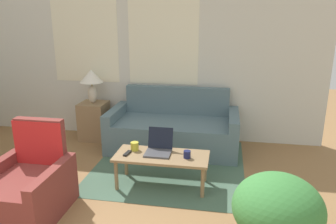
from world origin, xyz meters
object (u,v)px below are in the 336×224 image
at_px(table_lamp, 91,79).
at_px(cup_yellow, 135,146).
at_px(couch, 174,131).
at_px(laptop, 159,147).
at_px(potted_plant, 277,212).
at_px(cup_navy, 187,154).
at_px(coffee_table, 162,159).
at_px(tv_remote, 127,153).
at_px(armchair, 28,188).

height_order(table_lamp, cup_yellow, table_lamp).
bearing_deg(cup_yellow, couch, 74.78).
bearing_deg(couch, cup_yellow, -105.22).
distance_m(laptop, potted_plant, 1.66).
xyz_separation_m(couch, cup_navy, (0.35, -1.21, 0.16)).
bearing_deg(coffee_table, tv_remote, -173.87).
distance_m(couch, table_lamp, 1.53).
distance_m(table_lamp, tv_remote, 1.80).
distance_m(table_lamp, potted_plant, 3.55).
distance_m(tv_remote, potted_plant, 1.86).
relative_size(couch, potted_plant, 2.48).
bearing_deg(tv_remote, cup_navy, 1.29).
xyz_separation_m(couch, coffee_table, (0.05, -1.19, 0.07)).
distance_m(couch, tv_remote, 1.28).
relative_size(coffee_table, cup_navy, 12.69).
distance_m(cup_yellow, tv_remote, 0.15).
relative_size(laptop, potted_plant, 0.43).
xyz_separation_m(tv_remote, potted_plant, (1.54, -1.05, 0.07)).
bearing_deg(coffee_table, table_lamp, 135.89).
relative_size(table_lamp, coffee_table, 0.49).
bearing_deg(armchair, cup_navy, 25.84).
xyz_separation_m(coffee_table, potted_plant, (1.14, -1.09, 0.12)).
bearing_deg(laptop, tv_remote, -160.97).
xyz_separation_m(coffee_table, tv_remote, (-0.40, -0.04, 0.05)).
height_order(coffee_table, cup_yellow, cup_yellow).
xyz_separation_m(coffee_table, laptop, (-0.05, 0.08, 0.10)).
bearing_deg(potted_plant, laptop, 135.43).
distance_m(coffee_table, tv_remote, 0.41).
distance_m(laptop, tv_remote, 0.38).
bearing_deg(cup_navy, coffee_table, 174.80).
xyz_separation_m(armchair, laptop, (1.18, 0.85, 0.19)).
relative_size(table_lamp, tv_remote, 3.44).
height_order(couch, tv_remote, couch).
bearing_deg(table_lamp, tv_remote, -54.61).
relative_size(coffee_table, tv_remote, 7.05).
relative_size(armchair, potted_plant, 1.18).
distance_m(laptop, cup_navy, 0.36).
bearing_deg(laptop, couch, 90.05).
height_order(laptop, potted_plant, potted_plant).
xyz_separation_m(table_lamp, cup_yellow, (1.04, -1.26, -0.55)).
xyz_separation_m(cup_navy, tv_remote, (-0.70, -0.02, -0.03)).
height_order(armchair, tv_remote, armchair).
bearing_deg(cup_yellow, coffee_table, -13.81).
height_order(couch, laptop, couch).
xyz_separation_m(table_lamp, laptop, (1.34, -1.27, -0.54)).
relative_size(armchair, tv_remote, 5.86).
bearing_deg(armchair, coffee_table, 31.98).
bearing_deg(armchair, couch, 58.83).
height_order(coffee_table, potted_plant, potted_plant).
bearing_deg(tv_remote, couch, 73.98).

